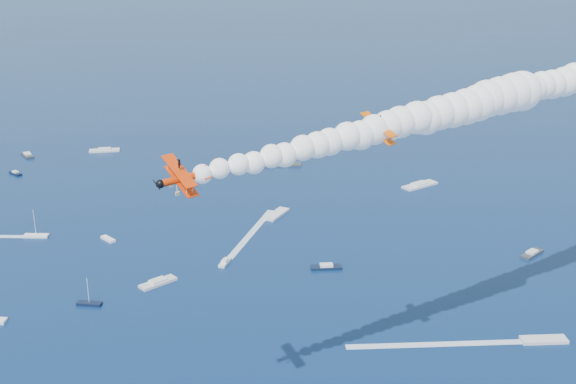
{
  "coord_description": "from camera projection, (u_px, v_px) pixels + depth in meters",
  "views": [
    {
      "loc": [
        18.73,
        -82.64,
        85.61
      ],
      "look_at": [
        9.42,
        21.76,
        47.95
      ],
      "focal_mm": 47.35,
      "sensor_mm": 36.0,
      "label": 1
    }
  ],
  "objects": [
    {
      "name": "biplane_trail",
      "position": [
        183.0,
        178.0,
        101.89
      ],
      "size": [
        11.38,
        12.11,
        7.68
      ],
      "primitive_type": null,
      "rotation": [
        -0.28,
        0.07,
        3.76
      ],
      "color": "red"
    },
    {
      "name": "biplane_lead",
      "position": [
        380.0,
        131.0,
        116.79
      ],
      "size": [
        10.48,
        11.03,
        7.15
      ],
      "primitive_type": null,
      "rotation": [
        -0.32,
        0.07,
        3.79
      ],
      "color": "#E05204"
    },
    {
      "name": "spectator_boats",
      "position": [
        276.0,
        236.0,
        216.95
      ],
      "size": [
        230.3,
        172.38,
        0.7
      ],
      "color": "silver",
      "rests_on": "ground"
    },
    {
      "name": "smoke_trail_trail",
      "position": [
        381.0,
        128.0,
        116.57
      ],
      "size": [
        69.38,
        65.91,
        11.93
      ],
      "primitive_type": null,
      "rotation": [
        0.0,
        0.0,
        3.76
      ],
      "color": "white"
    },
    {
      "name": "smoke_trail_lead",
      "position": [
        528.0,
        90.0,
        132.45
      ],
      "size": [
        69.43,
        67.3,
        11.93
      ],
      "primitive_type": null,
      "rotation": [
        0.0,
        0.0,
        3.79
      ],
      "color": "white"
    },
    {
      "name": "boat_wakes",
      "position": [
        297.0,
        288.0,
        187.16
      ],
      "size": [
        217.06,
        99.86,
        0.04
      ],
      "color": "white",
      "rests_on": "ground"
    }
  ]
}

